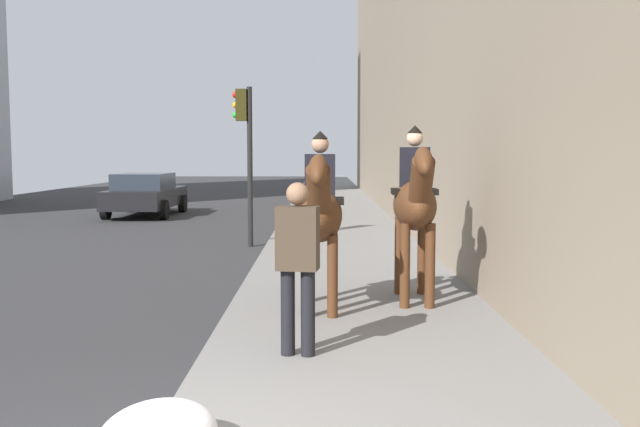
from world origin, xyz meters
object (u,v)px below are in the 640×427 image
object	(u,v)px
mounted_horse_near	(320,212)
pedestrian_greeting	(298,257)
mounted_horse_far	(415,203)
car_near_lane	(146,194)
traffic_light_near_curb	(246,140)

from	to	relation	value
mounted_horse_near	pedestrian_greeting	bearing A→B (deg)	-5.00
mounted_horse_far	car_near_lane	world-z (taller)	mounted_horse_far
pedestrian_greeting	mounted_horse_far	bearing A→B (deg)	-22.38
car_near_lane	mounted_horse_far	bearing A→B (deg)	-152.54
mounted_horse_near	traffic_light_near_curb	xyz separation A→B (m)	(6.91, 1.67, 1.04)
pedestrian_greeting	traffic_light_near_curb	world-z (taller)	traffic_light_near_curb
mounted_horse_far	pedestrian_greeting	distance (m)	2.90
mounted_horse_near	pedestrian_greeting	size ratio (longest dim) A/B	1.33
pedestrian_greeting	car_near_lane	bearing A→B (deg)	27.21
mounted_horse_near	traffic_light_near_curb	world-z (taller)	traffic_light_near_curb
pedestrian_greeting	car_near_lane	world-z (taller)	pedestrian_greeting
mounted_horse_far	traffic_light_near_curb	world-z (taller)	traffic_light_near_curb
mounted_horse_near	car_near_lane	bearing A→B (deg)	-156.92
mounted_horse_far	traffic_light_near_curb	xyz separation A→B (m)	(6.39, 2.93, 0.96)
mounted_horse_near	mounted_horse_far	bearing A→B (deg)	113.68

